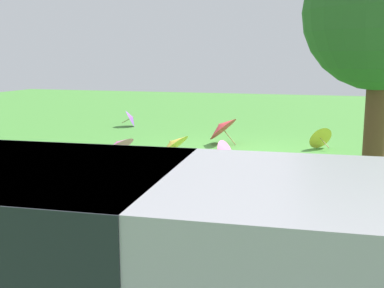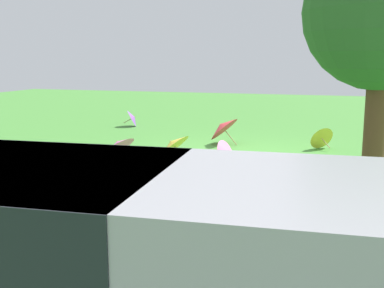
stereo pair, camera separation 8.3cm
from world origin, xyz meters
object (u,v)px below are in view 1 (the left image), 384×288
at_px(parasol_red_0, 221,127).
at_px(parasol_yellow_1, 172,144).
at_px(parasol_pink_0, 118,144).
at_px(van_dark, 102,248).
at_px(parasol_purple_1, 131,118).
at_px(shade_tree, 383,13).
at_px(parasol_pink_1, 230,156).
at_px(parasol_yellow_0, 319,137).
at_px(parasol_teal_0, 11,157).
at_px(park_bench, 142,180).

xyz_separation_m(parasol_red_0, parasol_yellow_1, (0.47, 2.76, -0.02)).
height_order(parasol_pink_0, parasol_yellow_1, parasol_yellow_1).
height_order(van_dark, parasol_purple_1, van_dark).
relative_size(shade_tree, parasol_yellow_1, 5.17).
xyz_separation_m(parasol_pink_1, parasol_purple_1, (4.67, -5.64, -0.06)).
bearing_deg(parasol_yellow_0, parasol_teal_0, 39.24).
bearing_deg(parasol_purple_1, parasol_teal_0, 94.17).
xyz_separation_m(parasol_yellow_0, parasol_yellow_1, (3.07, 2.86, 0.15)).
bearing_deg(parasol_pink_1, shade_tree, 165.88).
bearing_deg(van_dark, parasol_pink_1, -86.86).
distance_m(parasol_red_0, parasol_yellow_1, 2.80).
relative_size(park_bench, parasol_purple_1, 2.22).
relative_size(van_dark, shade_tree, 1.06).
bearing_deg(parasol_yellow_0, van_dark, 82.01).
height_order(parasol_red_0, parasol_purple_1, parasol_red_0).
distance_m(van_dark, shade_tree, 6.43).
relative_size(park_bench, parasol_yellow_1, 1.87).
relative_size(van_dark, parasol_red_0, 4.73).
relative_size(parasol_pink_0, parasol_yellow_1, 1.07).
distance_m(parasol_pink_1, parasol_yellow_1, 1.46).
bearing_deg(shade_tree, parasol_yellow_0, -75.64).
xyz_separation_m(parasol_pink_1, parasol_yellow_1, (1.39, -0.43, 0.10)).
height_order(park_bench, parasol_pink_1, park_bench).
bearing_deg(park_bench, parasol_purple_1, -65.12).
xyz_separation_m(van_dark, park_bench, (1.16, -3.59, -0.45)).
relative_size(parasol_teal_0, parasol_red_0, 1.00).
height_order(shade_tree, parasol_purple_1, shade_tree).
bearing_deg(parasol_pink_0, parasol_yellow_1, 175.96).
bearing_deg(parasol_red_0, parasol_pink_0, 55.46).
distance_m(van_dark, parasol_teal_0, 6.59).
height_order(parasol_pink_0, parasol_pink_1, parasol_pink_1).
xyz_separation_m(park_bench, parasol_yellow_1, (0.57, -3.10, -0.00)).
height_order(parasol_red_0, parasol_pink_1, parasol_red_0).
distance_m(van_dark, park_bench, 3.80).
xyz_separation_m(parasol_red_0, parasol_pink_1, (-0.92, 3.19, -0.12)).
relative_size(shade_tree, parasol_pink_1, 5.65).
xyz_separation_m(parasol_yellow_0, parasol_purple_1, (6.36, -2.36, -0.01)).
bearing_deg(parasol_purple_1, parasol_pink_1, 129.64).
bearing_deg(parasol_pink_1, parasol_red_0, -73.87).
distance_m(parasol_pink_0, parasol_yellow_1, 1.37).
height_order(parasol_pink_0, parasol_yellow_0, parasol_pink_0).
height_order(shade_tree, parasol_teal_0, shade_tree).
xyz_separation_m(parasol_teal_0, parasol_yellow_0, (-5.84, -4.77, -0.06)).
height_order(van_dark, parasol_pink_0, van_dark).
height_order(parasol_pink_1, parasol_purple_1, parasol_pink_1).
height_order(parasol_red_0, parasol_yellow_1, parasol_red_0).
bearing_deg(van_dark, parasol_purple_1, -67.14).
distance_m(van_dark, parasol_pink_0, 7.48).
bearing_deg(shade_tree, parasol_pink_1, -14.12).
bearing_deg(parasol_pink_0, parasol_pink_1, 169.24).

